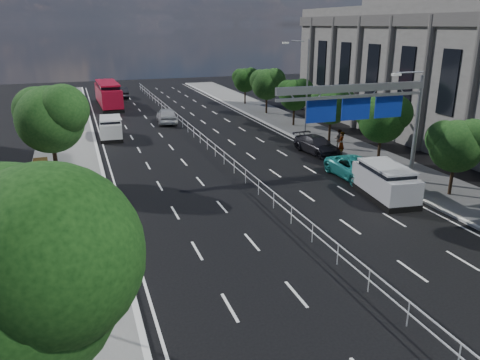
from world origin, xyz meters
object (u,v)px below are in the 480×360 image
pedestrian_a (341,144)px  silver_minivan (385,182)px  white_minivan (111,128)px  parked_car_dark (317,145)px  pedestrian_b (339,139)px  overhead_gantry (368,103)px  red_bus (108,94)px  near_car_silver (167,115)px  parked_car_teal (356,169)px  near_car_dark (122,93)px  toilet_sign (73,261)px

pedestrian_a → silver_minivan: bearing=37.5°
white_minivan → parked_car_dark: size_ratio=0.96×
silver_minivan → pedestrian_a: (2.42, 9.21, 0.07)m
silver_minivan → pedestrian_b: size_ratio=3.22×
overhead_gantry → parked_car_dark: size_ratio=2.08×
white_minivan → red_bus: 18.47m
pedestrian_a → near_car_silver: bearing=-97.7°
silver_minivan → parked_car_dark: (1.12, 10.86, -0.32)m
near_car_silver → white_minivan: bearing=46.2°
parked_car_dark → overhead_gantry: bearing=-107.3°
red_bus → parked_car_dark: (14.49, -29.77, -0.96)m
near_car_silver → parked_car_teal: (8.67, -23.77, -0.11)m
near_car_silver → parked_car_teal: size_ratio=0.94×
red_bus → near_car_dark: bearing=70.8°
toilet_sign → parked_car_dark: 27.14m
parked_car_dark → near_car_dark: bearing=100.5°
pedestrian_b → overhead_gantry: bearing=107.5°
overhead_gantry → pedestrian_b: bearing=67.5°
toilet_sign → near_car_silver: 37.17m
toilet_sign → white_minivan: size_ratio=0.92×
near_car_silver → parked_car_dark: 19.21m
pedestrian_b → parked_car_teal: bearing=107.9°
overhead_gantry → pedestrian_a: 9.04m
overhead_gantry → near_car_silver: 27.30m
toilet_sign → overhead_gantry: (17.69, 10.05, 2.66)m
red_bus → parked_car_dark: bearing=-65.5°
overhead_gantry → near_car_silver: overhead_gantry is taller
red_bus → silver_minivan: bearing=-73.2°
silver_minivan → pedestrian_b: 11.77m
pedestrian_b → red_bus: bearing=-20.2°
overhead_gantry → white_minivan: overhead_gantry is taller
overhead_gantry → red_bus: bearing=108.5°
near_car_dark → pedestrian_b: bearing=111.5°
near_car_dark → pedestrian_a: size_ratio=2.44×
overhead_gantry → red_bus: overhead_gantry is taller
overhead_gantry → silver_minivan: size_ratio=1.93×
near_car_silver → near_car_dark: size_ratio=1.05×
white_minivan → pedestrian_a: size_ratio=2.44×
near_car_silver → pedestrian_a: pedestrian_a is taller
toilet_sign → silver_minivan: (18.13, 8.14, -1.91)m
overhead_gantry → red_bus: 41.01m
near_car_dark → pedestrian_a: (13.38, -38.95, 0.33)m
white_minivan → silver_minivan: (14.60, -22.21, 0.06)m
toilet_sign → pedestrian_a: toilet_sign is taller
near_car_silver → silver_minivan: (8.25, -27.64, 0.19)m
white_minivan → parked_car_teal: (15.02, -18.35, -0.24)m
white_minivan → near_car_silver: bearing=44.4°
toilet_sign → near_car_dark: bearing=82.7°
toilet_sign → overhead_gantry: bearing=29.6°
overhead_gantry → near_car_dark: (-10.52, 46.25, -4.83)m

